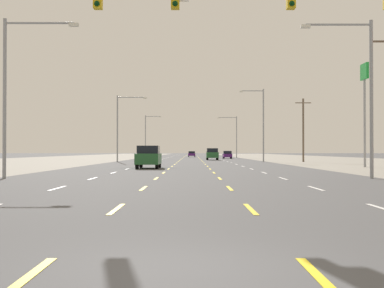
% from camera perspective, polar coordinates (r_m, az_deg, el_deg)
% --- Properties ---
extents(ground_plane, '(572.00, 572.00, 0.00)m').
position_cam_1_polar(ground_plane, '(72.52, -0.17, -1.98)').
color(ground_plane, '#4C4C4F').
extents(lot_apron_left, '(28.00, 440.00, 0.01)m').
position_cam_1_polar(lot_apron_left, '(76.70, -19.00, -1.87)').
color(lot_apron_left, gray).
rests_on(lot_apron_left, ground).
extents(lot_apron_right, '(28.00, 440.00, 0.01)m').
position_cam_1_polar(lot_apron_right, '(76.56, 18.71, -1.87)').
color(lot_apron_right, gray).
rests_on(lot_apron_right, ground).
extents(lane_markings, '(10.64, 227.60, 0.01)m').
position_cam_1_polar(lane_markings, '(111.02, -0.11, -1.56)').
color(lane_markings, white).
rests_on(lane_markings, ground).
extents(signal_span_wire, '(25.15, 0.53, 8.91)m').
position_cam_1_polar(signal_span_wire, '(18.83, -0.62, 10.77)').
color(signal_span_wire, brown).
rests_on(signal_span_wire, ground).
extents(suv_inner_left_nearest, '(1.98, 4.90, 1.98)m').
position_cam_1_polar(suv_inner_left_nearest, '(45.44, -4.79, -1.40)').
color(suv_inner_left_nearest, '#235B2D').
rests_on(suv_inner_left_nearest, ground).
extents(suv_inner_right_near, '(1.98, 4.90, 1.98)m').
position_cam_1_polar(suv_inner_right_near, '(87.32, 2.25, -1.10)').
color(suv_inner_right_near, '#235B2D').
rests_on(suv_inner_right_near, ground).
extents(hatchback_far_right_mid, '(1.72, 3.90, 1.54)m').
position_cam_1_polar(hatchback_far_right_mid, '(103.02, 3.92, -1.18)').
color(hatchback_far_right_mid, '#4C196B').
rests_on(hatchback_far_right_mid, ground).
extents(sedan_center_turn_midfar, '(1.80, 4.50, 1.46)m').
position_cam_1_polar(sedan_center_turn_midfar, '(130.34, -0.02, -1.11)').
color(sedan_center_turn_midfar, '#4C196B').
rests_on(sedan_center_turn_midfar, ground).
extents(pole_sign_right_row_1, '(0.24, 1.82, 9.76)m').
position_cam_1_polar(pole_sign_right_row_1, '(51.52, 18.50, 5.56)').
color(pole_sign_right_row_1, gray).
rests_on(pole_sign_right_row_1, ground).
extents(streetlight_left_row_0, '(4.17, 0.26, 8.87)m').
position_cam_1_polar(streetlight_left_row_0, '(30.42, -19.13, 6.20)').
color(streetlight_left_row_0, gray).
rests_on(streetlight_left_row_0, ground).
extents(streetlight_right_row_0, '(4.00, 0.26, 8.78)m').
position_cam_1_polar(streetlight_right_row_0, '(30.28, 18.40, 6.10)').
color(streetlight_right_row_0, gray).
rests_on(streetlight_right_row_0, ground).
extents(streetlight_left_row_1, '(4.19, 0.26, 9.24)m').
position_cam_1_polar(streetlight_left_row_1, '(72.49, -7.87, 2.29)').
color(streetlight_left_row_1, gray).
rests_on(streetlight_left_row_1, ground).
extents(streetlight_right_row_1, '(3.44, 0.26, 10.14)m').
position_cam_1_polar(streetlight_right_row_1, '(72.47, 7.65, 2.59)').
color(streetlight_right_row_1, gray).
rests_on(streetlight_right_row_1, ground).
extents(streetlight_left_row_2, '(3.63, 0.26, 9.48)m').
position_cam_1_polar(streetlight_left_row_2, '(115.39, -4.98, 1.18)').
color(streetlight_left_row_2, gray).
rests_on(streetlight_left_row_2, ground).
extents(streetlight_right_row_2, '(4.38, 0.26, 9.23)m').
position_cam_1_polar(streetlight_right_row_2, '(115.34, 4.71, 1.16)').
color(streetlight_right_row_2, gray).
rests_on(streetlight_right_row_2, ground).
extents(utility_pole_right_row_1, '(2.20, 0.26, 8.83)m').
position_cam_1_polar(utility_pole_right_row_1, '(73.57, 12.17, 1.65)').
color(utility_pole_right_row_1, brown).
rests_on(utility_pole_right_row_1, ground).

